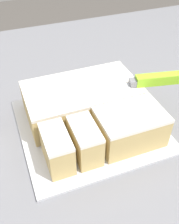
# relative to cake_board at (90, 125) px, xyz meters

# --- Properties ---
(countertop) EXTENTS (1.40, 1.10, 0.96)m
(countertop) POSITION_rel_cake_board_xyz_m (-0.03, 0.05, -0.48)
(countertop) COLOR slate
(countertop) RESTS_ON ground_plane
(cake_board) EXTENTS (0.30, 0.29, 0.01)m
(cake_board) POSITION_rel_cake_board_xyz_m (0.00, 0.00, 0.00)
(cake_board) COLOR silver
(cake_board) RESTS_ON countertop
(cake) EXTENTS (0.25, 0.24, 0.07)m
(cake) POSITION_rel_cake_board_xyz_m (0.00, 0.00, 0.04)
(cake) COLOR tan
(cake) RESTS_ON cake_board
(knife) EXTENTS (0.32, 0.09, 0.02)m
(knife) POSITION_rel_cake_board_xyz_m (0.13, 0.01, 0.08)
(knife) COLOR silver
(knife) RESTS_ON cake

